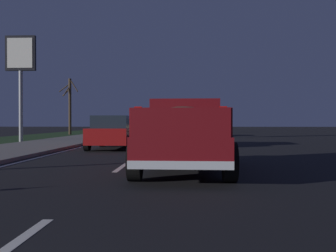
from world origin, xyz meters
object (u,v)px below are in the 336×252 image
at_px(sedan_white, 185,131).
at_px(sedan_tan, 184,127).
at_px(gas_price_sign, 21,62).
at_px(pickup_truck, 185,133).
at_px(sedan_red, 114,132).
at_px(bare_tree_far, 70,105).

height_order(sedan_white, sedan_tan, same).
height_order(sedan_tan, gas_price_sign, gas_price_sign).
bearing_deg(pickup_truck, sedan_white, -0.03).
xyz_separation_m(sedan_red, gas_price_sign, (5.88, 7.02, 4.23)).
bearing_deg(sedan_white, pickup_truck, 179.97).
distance_m(pickup_truck, sedan_tan, 23.40).
height_order(sedan_tan, sedan_red, same).
height_order(pickup_truck, sedan_white, pickup_truck).
distance_m(sedan_white, sedan_red, 4.12).
xyz_separation_m(pickup_truck, bare_tree_far, (27.50, 11.43, 1.99)).
relative_size(pickup_truck, sedan_tan, 1.24).
bearing_deg(sedan_tan, gas_price_sign, 133.37).
xyz_separation_m(sedan_white, bare_tree_far, (17.27, 11.44, 2.19)).
distance_m(sedan_red, bare_tree_far, 21.44).
bearing_deg(gas_price_sign, pickup_truck, -142.94).
bearing_deg(sedan_red, pickup_truck, -157.00).
height_order(sedan_tan, bare_tree_far, bare_tree_far).
bearing_deg(pickup_truck, bare_tree_far, 22.57).
relative_size(sedan_white, bare_tree_far, 0.79).
xyz_separation_m(pickup_truck, sedan_red, (7.79, 3.30, -0.20)).
bearing_deg(sedan_white, sedan_tan, 0.12).
bearing_deg(bare_tree_far, gas_price_sign, -175.42).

